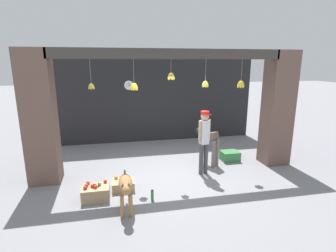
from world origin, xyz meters
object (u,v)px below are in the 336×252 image
(dog, at_px, (126,186))
(fruit_crate_oranges, at_px, (123,184))
(fruit_crate_apples, at_px, (96,192))
(worker_stooping, at_px, (210,142))
(wall_clock, at_px, (129,85))
(water_bottle, at_px, (152,196))
(shopkeeper, at_px, (204,138))
(produce_box_green, at_px, (230,156))

(dog, bearing_deg, fruit_crate_oranges, -177.32)
(fruit_crate_apples, bearing_deg, worker_stooping, 23.82)
(wall_clock, bearing_deg, fruit_crate_apples, -104.08)
(fruit_crate_apples, relative_size, water_bottle, 2.26)
(fruit_crate_apples, distance_m, water_bottle, 1.21)
(fruit_crate_oranges, xyz_separation_m, fruit_crate_apples, (-0.59, -0.34, 0.04))
(shopkeeper, xyz_separation_m, wall_clock, (-1.67, 3.18, 1.08))
(shopkeeper, distance_m, wall_clock, 3.75)
(water_bottle, bearing_deg, wall_clock, 92.28)
(dog, distance_m, produce_box_green, 3.80)
(fruit_crate_oranges, height_order, water_bottle, fruit_crate_oranges)
(dog, height_order, shopkeeper, shopkeeper)
(dog, bearing_deg, produce_box_green, 125.00)
(dog, xyz_separation_m, produce_box_green, (3.13, 2.12, -0.38))
(worker_stooping, height_order, fruit_crate_apples, worker_stooping)
(fruit_crate_oranges, height_order, fruit_crate_apples, fruit_crate_apples)
(wall_clock, bearing_deg, dog, -94.75)
(dog, height_order, fruit_crate_apples, dog)
(dog, distance_m, wall_clock, 4.83)
(dog, distance_m, fruit_crate_oranges, 1.02)
(fruit_crate_apples, xyz_separation_m, wall_clock, (1.00, 3.97, 1.91))
(worker_stooping, bearing_deg, fruit_crate_oranges, 173.15)
(fruit_crate_apples, bearing_deg, fruit_crate_oranges, 29.99)
(water_bottle, bearing_deg, fruit_crate_oranges, 131.54)
(water_bottle, distance_m, wall_clock, 4.71)
(fruit_crate_oranges, relative_size, water_bottle, 1.98)
(fruit_crate_oranges, height_order, produce_box_green, same)
(wall_clock, bearing_deg, fruit_crate_oranges, -96.42)
(worker_stooping, bearing_deg, shopkeeper, -152.83)
(fruit_crate_oranges, distance_m, wall_clock, 4.14)
(dog, xyz_separation_m, water_bottle, (0.55, 0.28, -0.40))
(produce_box_green, bearing_deg, shopkeeper, -145.62)
(shopkeeper, xyz_separation_m, produce_box_green, (1.08, 0.74, -0.84))
(dog, height_order, water_bottle, dog)
(shopkeeper, relative_size, fruit_crate_apples, 2.91)
(fruit_crate_apples, distance_m, wall_clock, 4.52)
(dog, distance_m, worker_stooping, 3.09)
(worker_stooping, bearing_deg, wall_clock, 98.60)
(fruit_crate_apples, distance_m, produce_box_green, 4.05)
(fruit_crate_oranges, bearing_deg, water_bottle, -48.46)
(shopkeeper, height_order, fruit_crate_apples, shopkeeper)
(shopkeeper, bearing_deg, fruit_crate_apples, 2.04)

